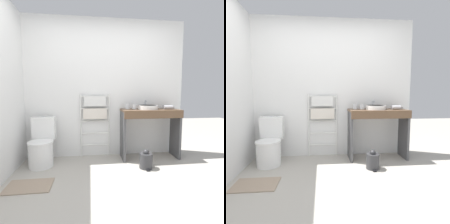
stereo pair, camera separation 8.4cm
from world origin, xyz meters
TOP-DOWN VIEW (x-y plane):
  - ground_plane at (0.00, 0.00)m, footprint 12.00×12.00m
  - wall_back at (0.00, 1.63)m, footprint 3.04×0.12m
  - toilet at (-1.05, 1.23)m, footprint 0.39×0.52m
  - towel_radiator at (-0.17, 1.52)m, footprint 0.54×0.06m
  - vanity_counter at (0.81, 1.32)m, footprint 1.03×0.45m
  - sink_basin at (0.78, 1.36)m, footprint 0.36×0.36m
  - faucet at (0.78, 1.51)m, footprint 0.02×0.10m
  - cup_near_wall at (0.42, 1.45)m, footprint 0.08×0.08m
  - cup_near_edge at (0.54, 1.42)m, footprint 0.08×0.08m
  - hair_dryer at (1.14, 1.31)m, footprint 0.21×0.17m
  - trash_bin at (0.60, 0.89)m, footprint 0.20×0.24m
  - bath_mat at (-1.04, 0.54)m, footprint 0.56×0.36m

SIDE VIEW (x-z plane):
  - ground_plane at x=0.00m, z-range 0.00..0.00m
  - bath_mat at x=-1.04m, z-range 0.00..0.01m
  - trash_bin at x=0.60m, z-range -0.02..0.28m
  - toilet at x=-1.05m, z-range -0.08..0.70m
  - vanity_counter at x=0.81m, z-range 0.16..1.05m
  - towel_radiator at x=-0.17m, z-range 0.24..1.41m
  - hair_dryer at x=1.14m, z-range 0.89..0.96m
  - sink_basin at x=0.78m, z-range 0.89..0.96m
  - cup_near_edge at x=0.54m, z-range 0.89..0.98m
  - cup_near_wall at x=0.42m, z-range 0.89..0.99m
  - faucet at x=0.78m, z-range 0.91..1.06m
  - wall_back at x=0.00m, z-range 0.00..2.52m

